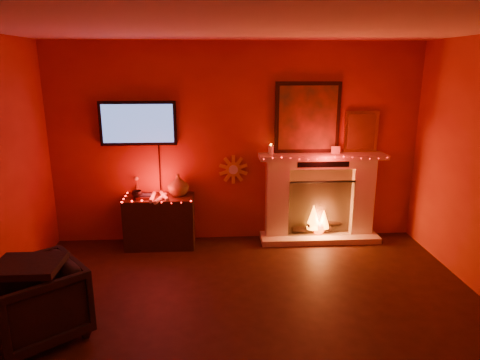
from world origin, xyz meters
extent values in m
plane|color=black|center=(0.00, 0.00, 0.00)|extent=(5.00, 5.00, 0.00)
plane|color=beige|center=(0.00, 0.00, 2.70)|extent=(5.00, 5.00, 0.00)
plane|color=maroon|center=(0.00, 2.50, 1.35)|extent=(5.00, 0.00, 5.00)
cube|color=beige|center=(1.15, 2.30, 0.04)|extent=(1.65, 0.40, 0.08)
cube|color=beige|center=(0.55, 2.39, 0.55)|extent=(0.30, 0.22, 0.95)
cube|color=beige|center=(1.75, 2.39, 0.55)|extent=(0.30, 0.22, 0.95)
cube|color=beige|center=(1.15, 2.39, 1.10)|extent=(1.50, 0.22, 0.14)
cube|color=beige|center=(1.15, 2.33, 1.20)|extent=(1.72, 0.34, 0.06)
cube|color=#927355|center=(1.15, 2.45, 0.55)|extent=(0.90, 0.10, 0.95)
cube|color=black|center=(1.15, 2.27, 0.47)|extent=(0.90, 0.02, 0.78)
cylinder|color=black|center=(1.05, 2.36, 0.14)|extent=(0.55, 0.09, 0.09)
cylinder|color=black|center=(1.23, 2.38, 0.20)|extent=(0.51, 0.18, 0.08)
cone|color=orange|center=(1.07, 2.36, 0.33)|extent=(0.20, 0.20, 0.34)
cone|color=orange|center=(1.22, 2.37, 0.29)|extent=(0.16, 0.16, 0.26)
sphere|color=#FF3F07|center=(1.15, 2.36, 0.16)|extent=(0.18, 0.18, 0.18)
cube|color=black|center=(0.95, 2.46, 1.71)|extent=(0.88, 0.05, 0.95)
cube|color=#B14117|center=(0.95, 2.44, 1.71)|extent=(0.78, 0.01, 0.85)
cube|color=gold|center=(1.70, 2.47, 1.51)|extent=(0.46, 0.04, 0.56)
cube|color=#AE7528|center=(1.70, 2.45, 1.51)|extent=(0.38, 0.01, 0.48)
cylinder|color=white|center=(0.45, 2.38, 1.29)|extent=(0.07, 0.07, 0.12)
cube|color=beige|center=(1.33, 2.36, 1.28)|extent=(0.12, 0.01, 0.10)
cube|color=black|center=(-1.30, 2.46, 1.65)|extent=(1.00, 0.06, 0.58)
cube|color=#496ABB|center=(-1.30, 2.42, 1.65)|extent=(0.92, 0.01, 0.50)
cylinder|color=black|center=(-1.05, 2.47, 1.03)|extent=(0.02, 0.02, 0.66)
cylinder|color=orange|center=(-0.05, 2.48, 1.00)|extent=(0.20, 0.03, 0.20)
cylinder|color=beige|center=(-0.05, 2.46, 1.00)|extent=(0.13, 0.01, 0.13)
cube|color=black|center=(-1.06, 2.26, 0.35)|extent=(0.91, 0.46, 0.70)
imported|color=brown|center=(-0.80, 2.31, 0.84)|extent=(0.28, 0.28, 0.30)
imported|color=black|center=(-1.33, 2.20, 0.75)|extent=(0.14, 0.14, 0.11)
cylinder|color=beige|center=(-1.12, 2.17, 0.72)|extent=(0.05, 0.38, 0.05)
cylinder|color=beige|center=(-1.01, 2.10, 0.72)|extent=(0.14, 0.38, 0.05)
cylinder|color=beige|center=(-0.98, 2.21, 0.72)|extent=(0.17, 0.38, 0.05)
cube|color=#4E1A16|center=(-1.24, 2.20, 0.71)|extent=(0.20, 0.14, 0.03)
cube|color=#1F3348|center=(-1.23, 2.21, 0.74)|extent=(0.17, 0.12, 0.02)
imported|color=black|center=(-1.92, 0.26, 0.35)|extent=(1.07, 1.06, 0.70)
camera|label=1|loc=(-0.32, -3.22, 2.38)|focal=32.00mm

